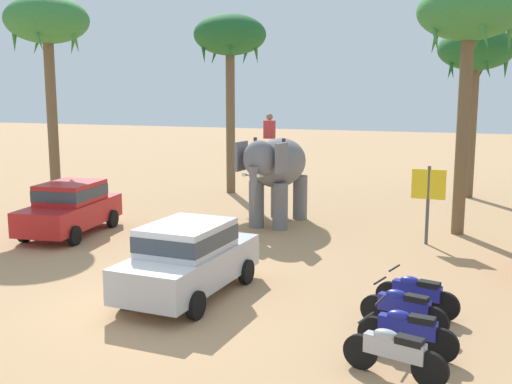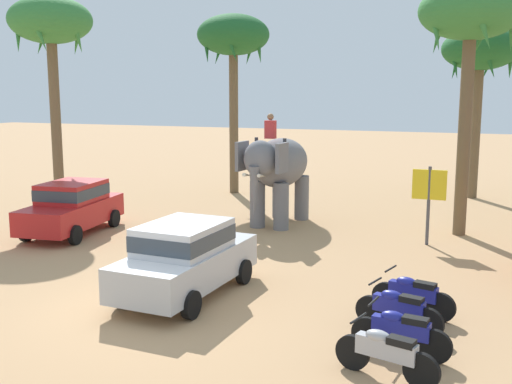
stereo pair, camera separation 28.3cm
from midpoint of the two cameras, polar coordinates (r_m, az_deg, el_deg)
ground_plane at (r=13.56m, az=-9.48°, el=-10.69°), size 120.00×120.00×0.00m
car_sedan_foreground at (r=14.03m, az=-6.88°, el=-5.96°), size 2.01×4.17×1.70m
car_parked_far_side at (r=20.78m, az=-17.27°, el=-1.27°), size 2.28×4.29×1.70m
elephant_with_mahout at (r=21.14m, az=1.52°, el=2.25°), size 1.84×3.93×3.88m
motorcycle_nearest_camera at (r=10.46m, az=11.96°, el=-14.29°), size 1.77×0.67×0.94m
motorcycle_second_in_row at (r=11.35m, az=13.18°, el=-12.40°), size 1.80×0.55×0.94m
motorcycle_mid_row at (r=12.40m, az=12.93°, el=-10.47°), size 1.77×0.67×0.94m
motorcycle_fourth_in_row at (r=13.31m, az=14.14°, el=-9.12°), size 1.77×0.66×0.94m
palm_tree_behind_elephant at (r=27.83m, az=-2.74°, el=13.97°), size 3.20×3.20×7.97m
palm_tree_near_hut at (r=20.71m, az=18.84°, el=15.06°), size 3.20×3.20×7.97m
palm_tree_left_of_road at (r=25.68m, az=-19.18°, el=14.38°), size 3.20×3.20×8.21m
palm_tree_far_back at (r=28.08m, az=19.53°, el=12.08°), size 3.20×3.20×7.27m
signboard_yellow at (r=19.11m, az=15.36°, el=0.22°), size 1.00×0.10×2.40m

